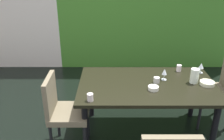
# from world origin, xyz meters

# --- Properties ---
(back_panel_interior) EXTENTS (2.19, 0.10, 2.54)m
(back_panel_interior) POSITION_xyz_m (-1.87, 2.55, 1.27)
(back_panel_interior) COLOR silver
(back_panel_interior) RESTS_ON ground_plane
(garden_window_panel) EXTENTS (3.74, 0.10, 2.54)m
(garden_window_panel) POSITION_xyz_m (1.10, 2.55, 1.27)
(garden_window_panel) COLOR #3E7C27
(garden_window_panel) RESTS_ON ground_plane
(dining_table) EXTENTS (1.65, 1.00, 0.73)m
(dining_table) POSITION_xyz_m (0.72, 0.29, 0.64)
(dining_table) COLOR black
(dining_table) RESTS_ON ground_plane
(chair_right_far) EXTENTS (0.44, 0.44, 1.04)m
(chair_right_far) POSITION_xyz_m (1.73, 0.56, 0.57)
(chair_right_far) COLOR #6F644C
(chair_right_far) RESTS_ON ground_plane
(chair_left_near) EXTENTS (0.45, 0.44, 0.93)m
(chair_left_near) POSITION_xyz_m (-0.27, 0.03, 0.53)
(chair_left_near) COLOR #6F644C
(chair_left_near) RESTS_ON ground_plane
(wine_glass_front) EXTENTS (0.07, 0.07, 0.15)m
(wine_glass_front) POSITION_xyz_m (0.94, 0.40, 0.83)
(wine_glass_front) COLOR silver
(wine_glass_front) RESTS_ON dining_table
(wine_glass_near_window) EXTENTS (0.07, 0.07, 0.13)m
(wine_glass_near_window) POSITION_xyz_m (1.47, 0.61, 0.82)
(wine_glass_near_window) COLOR silver
(wine_glass_near_window) RESTS_ON dining_table
(serving_bowl_near_shelf) EXTENTS (0.17, 0.17, 0.04)m
(serving_bowl_near_shelf) POSITION_xyz_m (1.43, 0.26, 0.75)
(serving_bowl_near_shelf) COLOR beige
(serving_bowl_near_shelf) RESTS_ON dining_table
(serving_bowl_right) EXTENTS (0.12, 0.12, 0.05)m
(serving_bowl_right) POSITION_xyz_m (0.77, 0.13, 0.75)
(serving_bowl_right) COLOR white
(serving_bowl_right) RESTS_ON dining_table
(cup_corner) EXTENTS (0.07, 0.07, 0.07)m
(cup_corner) POSITION_xyz_m (0.84, 0.32, 0.76)
(cup_corner) COLOR silver
(cup_corner) RESTS_ON dining_table
(cup_rear) EXTENTS (0.07, 0.07, 0.08)m
(cup_rear) POSITION_xyz_m (0.06, -0.11, 0.77)
(cup_rear) COLOR silver
(cup_rear) RESTS_ON dining_table
(cup_north) EXTENTS (0.07, 0.07, 0.09)m
(cup_north) POSITION_xyz_m (1.19, 0.66, 0.77)
(cup_north) COLOR white
(cup_north) RESTS_ON dining_table
(pitcher_east) EXTENTS (0.11, 0.10, 0.18)m
(pitcher_east) POSITION_xyz_m (1.29, 0.32, 0.82)
(pitcher_east) COLOR silver
(pitcher_east) RESTS_ON dining_table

